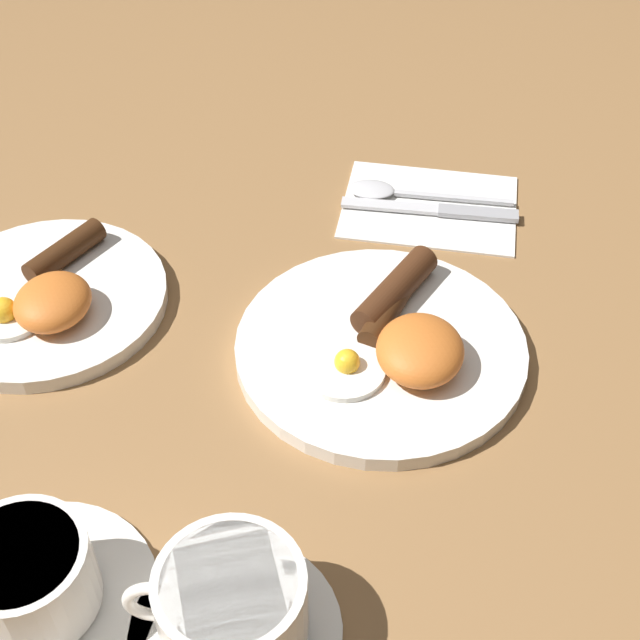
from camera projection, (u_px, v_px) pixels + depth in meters
The scene contains 8 objects.
ground_plane at pixel (380, 354), 0.80m from camera, with size 3.00×3.00×0.00m, color olive.
breakfast_plate_near at pixel (387, 344), 0.79m from camera, with size 0.26×0.26×0.05m.
breakfast_plate_far at pixel (47, 298), 0.83m from camera, with size 0.23×0.23×0.05m.
teacup_near at pixel (231, 610), 0.58m from camera, with size 0.15×0.15×0.07m.
teacup_far at pixel (30, 583), 0.60m from camera, with size 0.17×0.17×0.07m.
napkin at pixel (429, 206), 0.95m from camera, with size 0.14×0.18×0.01m, color white.
knife at pixel (440, 210), 0.94m from camera, with size 0.02×0.19×0.01m.
spoon at pixel (388, 191), 0.96m from camera, with size 0.03×0.18×0.01m.
Camera 1 is at (-0.55, -0.02, 0.57)m, focal length 50.00 mm.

